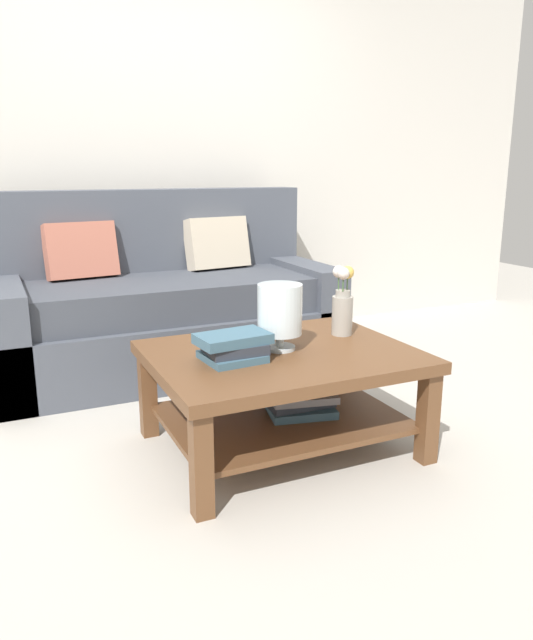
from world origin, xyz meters
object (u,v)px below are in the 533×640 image
(couch, at_px, (165,308))
(book_stack_main, at_px, (233,347))
(coffee_table, at_px, (283,379))
(glass_hurricane_vase, at_px, (280,311))
(flower_pitcher, at_px, (343,304))

(couch, xyz_separation_m, book_stack_main, (-0.09, -1.35, 0.13))
(coffee_table, relative_size, glass_hurricane_vase, 3.87)
(glass_hurricane_vase, bearing_deg, couch, 96.29)
(couch, relative_size, coffee_table, 1.83)
(book_stack_main, relative_size, glass_hurricane_vase, 1.06)
(glass_hurricane_vase, bearing_deg, book_stack_main, -166.08)
(glass_hurricane_vase, xyz_separation_m, flower_pitcher, (0.36, 0.09, -0.02))
(coffee_table, distance_m, flower_pitcher, 0.46)
(book_stack_main, xyz_separation_m, flower_pitcher, (0.60, 0.15, 0.09))
(flower_pitcher, bearing_deg, glass_hurricane_vase, -165.89)
(couch, height_order, glass_hurricane_vase, couch)
(couch, height_order, coffee_table, couch)
(couch, height_order, book_stack_main, couch)
(coffee_table, bearing_deg, couch, 96.33)
(book_stack_main, relative_size, flower_pitcher, 0.94)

